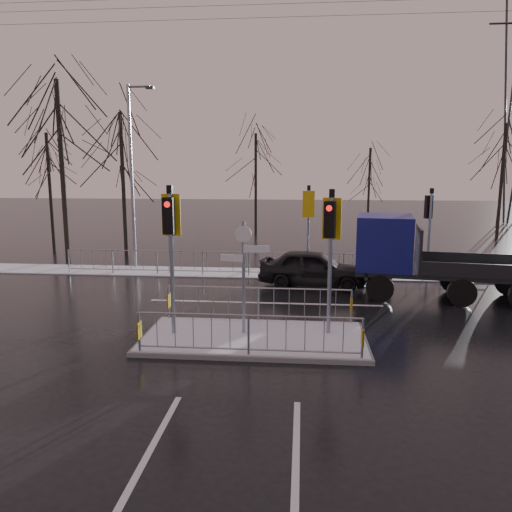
# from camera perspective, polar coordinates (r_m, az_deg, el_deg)

# --- Properties ---
(ground) EXTENTS (120.00, 120.00, 0.00)m
(ground) POSITION_cam_1_polar(r_m,az_deg,el_deg) (13.63, -0.22, -9.64)
(ground) COLOR black
(ground) RESTS_ON ground
(snow_verge) EXTENTS (30.00, 2.00, 0.04)m
(snow_verge) POSITION_cam_1_polar(r_m,az_deg,el_deg) (21.89, 1.94, -2.00)
(snow_verge) COLOR white
(snow_verge) RESTS_ON ground
(lane_markings) EXTENTS (8.00, 11.38, 0.01)m
(lane_markings) POSITION_cam_1_polar(r_m,az_deg,el_deg) (13.31, -0.36, -10.11)
(lane_markings) COLOR silver
(lane_markings) RESTS_ON ground
(traffic_island) EXTENTS (6.00, 3.04, 4.15)m
(traffic_island) POSITION_cam_1_polar(r_m,az_deg,el_deg) (13.51, -0.27, -8.06)
(traffic_island) COLOR #62625E
(traffic_island) RESTS_ON ground
(far_kerb_fixtures) EXTENTS (18.00, 0.65, 3.83)m
(far_kerb_fixtures) POSITION_cam_1_polar(r_m,az_deg,el_deg) (21.19, 2.67, 0.35)
(far_kerb_fixtures) COLOR gray
(far_kerb_fixtures) RESTS_ON ground
(car_far_lane) EXTENTS (4.43, 2.25, 1.44)m
(car_far_lane) POSITION_cam_1_polar(r_m,az_deg,el_deg) (19.63, 6.62, -1.37)
(car_far_lane) COLOR black
(car_far_lane) RESTS_ON ground
(flatbed_truck) EXTENTS (6.54, 3.15, 2.91)m
(flatbed_truck) POSITION_cam_1_polar(r_m,az_deg,el_deg) (18.65, 17.14, 0.22)
(flatbed_truck) COLOR black
(flatbed_truck) RESTS_ON ground
(tree_near_a) EXTENTS (4.75, 4.75, 8.97)m
(tree_near_a) POSITION_cam_1_polar(r_m,az_deg,el_deg) (26.55, -21.50, 12.67)
(tree_near_a) COLOR black
(tree_near_a) RESTS_ON ground
(tree_near_b) EXTENTS (4.00, 4.00, 7.55)m
(tree_near_b) POSITION_cam_1_polar(r_m,az_deg,el_deg) (26.91, -15.07, 10.91)
(tree_near_b) COLOR black
(tree_near_b) RESTS_ON ground
(tree_near_c) EXTENTS (3.50, 3.50, 6.61)m
(tree_near_c) POSITION_cam_1_polar(r_m,az_deg,el_deg) (29.64, -22.62, 9.14)
(tree_near_c) COLOR black
(tree_near_c) RESTS_ON ground
(tree_far_a) EXTENTS (3.75, 3.75, 7.08)m
(tree_far_a) POSITION_cam_1_polar(r_m,az_deg,el_deg) (34.92, -0.03, 10.46)
(tree_far_a) COLOR black
(tree_far_a) RESTS_ON ground
(tree_far_b) EXTENTS (3.25, 3.25, 6.14)m
(tree_far_b) POSITION_cam_1_polar(r_m,az_deg,el_deg) (37.08, 12.84, 9.19)
(tree_far_b) COLOR black
(tree_far_b) RESTS_ON ground
(tree_far_c) EXTENTS (4.00, 4.00, 7.55)m
(tree_far_c) POSITION_cam_1_polar(r_m,az_deg,el_deg) (36.10, 26.42, 9.92)
(tree_far_c) COLOR black
(tree_far_c) RESTS_ON ground
(street_lamp_left) EXTENTS (1.25, 0.18, 8.20)m
(street_lamp_left) POSITION_cam_1_polar(r_m,az_deg,el_deg) (23.55, -13.90, 9.54)
(street_lamp_left) COLOR gray
(street_lamp_left) RESTS_ON ground
(pylon_wires) EXTENTS (70.00, 2.38, 19.97)m
(pylon_wires) POSITION_cam_1_polar(r_m,az_deg,el_deg) (45.99, 26.36, 17.12)
(pylon_wires) COLOR #2D3033
(pylon_wires) RESTS_ON ground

